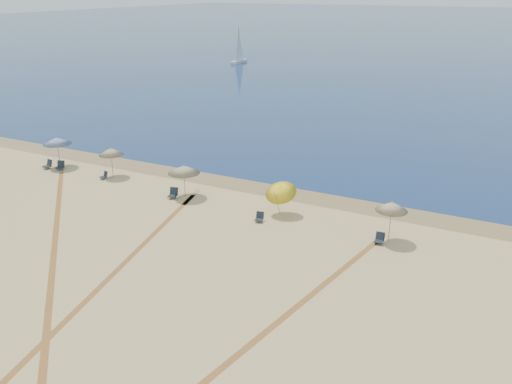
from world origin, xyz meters
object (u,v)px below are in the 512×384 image
chair_0 (48,165)px  chair_5 (380,239)px  chair_2 (104,176)px  umbrella_3 (280,190)px  sailboat_0 (239,52)px  chair_4 (259,217)px  chair_3 (173,193)px  chair_1 (60,166)px  umbrella_0 (57,141)px  umbrella_4 (392,206)px  umbrella_2 (184,169)px  umbrella_1 (111,152)px

chair_0 → chair_5: 28.65m
chair_2 → chair_5: chair_5 is taller
umbrella_3 → sailboat_0: size_ratio=0.36×
chair_4 → chair_5: 7.85m
chair_2 → sailboat_0: 68.80m
chair_0 → chair_2: 6.04m
chair_0 → sailboat_0: 67.16m
chair_3 → chair_2: bearing=159.8°
chair_1 → umbrella_0: bearing=116.3°
umbrella_0 → chair_4: (20.22, -2.41, -2.00)m
umbrella_3 → chair_4: size_ratio=3.70×
umbrella_3 → chair_0: (-21.53, 0.04, -1.47)m
umbrella_4 → sailboat_0: size_ratio=0.37×
sailboat_0 → umbrella_0: bearing=-74.1°
umbrella_2 → chair_1: size_ratio=2.74×
umbrella_2 → chair_2: (-7.91, 0.26, -1.83)m
chair_2 → sailboat_0: bearing=130.4°
umbrella_4 → chair_4: bearing=-173.2°
umbrella_4 → chair_4: umbrella_4 is taller
umbrella_1 → chair_1: size_ratio=2.75×
umbrella_1 → chair_0: size_ratio=3.02×
chair_3 → chair_4: (7.45, -0.88, -0.05)m
umbrella_0 → sailboat_0: bearing=105.2°
umbrella_3 → chair_2: size_ratio=3.52×
chair_2 → umbrella_0: bearing=-165.9°
umbrella_3 → chair_2: 15.57m
chair_4 → sailboat_0: bearing=109.1°
umbrella_4 → chair_2: size_ratio=3.61×
umbrella_2 → chair_5: (14.68, -1.06, -1.80)m
umbrella_2 → chair_5: size_ratio=3.68×
umbrella_1 → chair_4: umbrella_1 is taller
umbrella_4 → chair_4: 8.55m
umbrella_2 → sailboat_0: 72.03m
umbrella_4 → chair_1: bearing=178.2°
chair_1 → chair_5: size_ratio=1.34×
chair_0 → chair_1: bearing=20.8°
chair_1 → chair_2: (4.87, -0.10, -0.06)m
umbrella_0 → chair_2: (5.48, -0.66, -2.01)m
chair_1 → umbrella_1: bearing=-13.7°
umbrella_1 → umbrella_2: size_ratio=1.00×
chair_2 → chair_3: (7.29, -0.87, 0.06)m
umbrella_3 → umbrella_4: (7.50, -0.59, 0.46)m
umbrella_2 → chair_2: 8.12m
chair_3 → sailboat_0: bearing=101.3°
umbrella_0 → umbrella_1: umbrella_0 is taller
umbrella_3 → chair_2: bearing=179.4°
chair_1 → chair_3: size_ratio=1.05×
umbrella_1 → umbrella_4: (22.77, -1.54, 0.17)m
chair_3 → chair_0: bearing=163.5°
chair_0 → chair_5: chair_0 is taller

